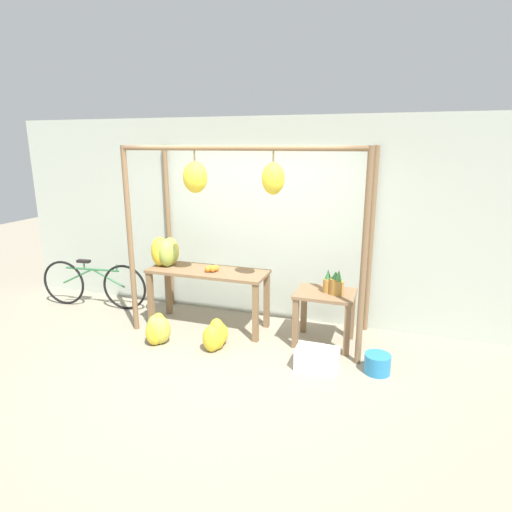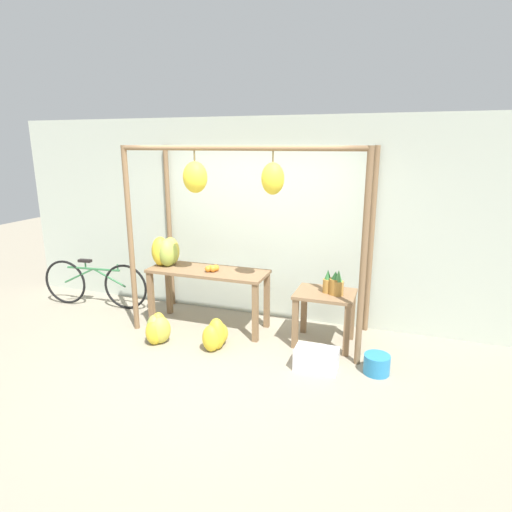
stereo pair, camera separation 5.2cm
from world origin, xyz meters
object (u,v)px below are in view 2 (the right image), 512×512
orange_pile (213,268)px  banana_pile_ground_right (215,335)px  pineapple_cluster (334,284)px  banana_pile_on_table (167,252)px  parked_bicycle (95,283)px  blue_bucket (377,364)px  banana_pile_ground_left (157,329)px  fruit_crate_white (316,359)px

orange_pile → banana_pile_ground_right: bearing=-63.5°
orange_pile → pineapple_cluster: size_ratio=0.54×
banana_pile_on_table → pineapple_cluster: (2.31, -0.03, -0.20)m
parked_bicycle → blue_bucket: bearing=-8.7°
pineapple_cluster → banana_pile_ground_right: (-1.34, -0.54, -0.63)m
banana_pile_ground_left → banana_pile_ground_right: bearing=8.7°
banana_pile_ground_right → fruit_crate_white: bearing=-4.3°
fruit_crate_white → blue_bucket: fruit_crate_white is taller
pineapple_cluster → fruit_crate_white: (-0.06, -0.64, -0.68)m
orange_pile → banana_pile_ground_right: orange_pile is taller
banana_pile_on_table → orange_pile: bearing=-4.8°
fruit_crate_white → banana_pile_ground_right: bearing=175.7°
banana_pile_on_table → banana_pile_ground_left: (0.23, -0.69, -0.82)m
fruit_crate_white → parked_bicycle: (-3.60, 0.78, 0.24)m
orange_pile → pineapple_cluster: bearing=0.9°
banana_pile_on_table → banana_pile_ground_left: size_ratio=1.03×
orange_pile → banana_pile_ground_right: 0.90m
banana_pile_ground_left → fruit_crate_white: size_ratio=0.84×
banana_pile_ground_left → fruit_crate_white: 2.02m
banana_pile_ground_right → blue_bucket: size_ratio=1.61×
fruit_crate_white → pineapple_cluster: bearing=84.2°
banana_pile_on_table → pineapple_cluster: bearing=-0.9°
orange_pile → fruit_crate_white: orange_pile is taller
fruit_crate_white → blue_bucket: 0.66m
fruit_crate_white → banana_pile_on_table: bearing=163.3°
banana_pile_on_table → parked_bicycle: banana_pile_on_table is taller
orange_pile → parked_bicycle: (-2.07, 0.16, -0.49)m
banana_pile_ground_left → fruit_crate_white: (2.02, 0.02, -0.06)m
banana_pile_on_table → blue_bucket: (2.89, -0.55, -0.90)m
orange_pile → banana_pile_ground_left: (-0.49, -0.63, -0.67)m
orange_pile → parked_bicycle: bearing=175.6°
banana_pile_on_table → banana_pile_ground_right: banana_pile_on_table is taller
blue_bucket → banana_pile_ground_right: bearing=-179.2°
pineapple_cluster → fruit_crate_white: size_ratio=0.66×
banana_pile_ground_left → blue_bucket: 2.67m
banana_pile_on_table → fruit_crate_white: (2.25, -0.68, -0.88)m
banana_pile_ground_left → parked_bicycle: size_ratio=0.23×
fruit_crate_white → banana_pile_ground_left: bearing=-179.5°
banana_pile_ground_right → blue_bucket: (1.92, 0.03, -0.06)m
orange_pile → parked_bicycle: 2.13m
blue_bucket → banana_pile_on_table: bearing=169.2°
banana_pile_ground_left → parked_bicycle: (-1.58, 0.79, 0.18)m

